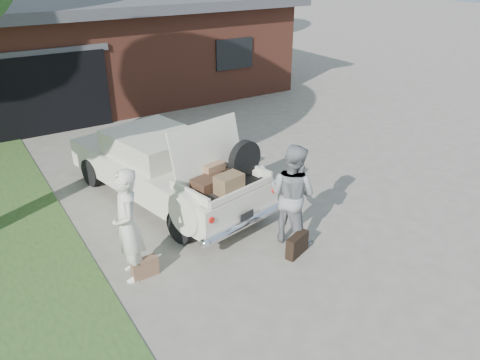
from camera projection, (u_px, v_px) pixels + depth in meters
ground at (259, 250)px, 8.09m from camera, size 90.00×90.00×0.00m
house at (98, 46)px, 16.52m from camera, size 12.80×7.80×3.30m
sedan at (166, 167)px, 9.54m from camera, size 2.77×5.04×1.96m
woman_left at (128, 226)px, 7.05m from camera, size 0.56×0.74×1.83m
woman_right at (292, 194)px, 8.00m from camera, size 0.94×1.06×1.81m
suitcase_left at (145, 268)px, 7.36m from camera, size 0.43×0.14×0.33m
suitcase_right at (297, 245)px, 7.89m from camera, size 0.51×0.31×0.38m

